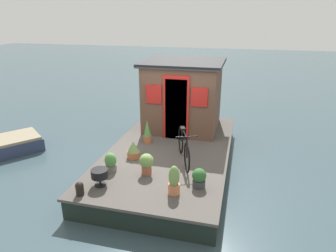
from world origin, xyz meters
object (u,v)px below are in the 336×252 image
houseboat_cabin (183,95)px  potted_plant_succulent (147,132)px  charcoal_grill (100,174)px  potted_plant_basil (199,178)px  potted_plant_geranium (111,162)px  potted_plant_lavender (146,163)px  mooring_bollard (80,188)px  potted_plant_fern (133,150)px  bicycle (184,147)px  potted_plant_sage (174,181)px

houseboat_cabin → potted_plant_succulent: houseboat_cabin is taller
charcoal_grill → potted_plant_basil: bearing=-77.4°
potted_plant_succulent → potted_plant_geranium: bearing=169.9°
potted_plant_lavender → mooring_bollard: bearing=137.5°
houseboat_cabin → potted_plant_lavender: bearing=176.8°
potted_plant_succulent → potted_plant_geranium: 1.74m
houseboat_cabin → potted_plant_fern: houseboat_cabin is taller
bicycle → mooring_bollard: size_ratio=5.63×
houseboat_cabin → bicycle: 2.44m
potted_plant_sage → potted_plant_lavender: bearing=51.8°
bicycle → potted_plant_succulent: bicycle is taller
potted_plant_fern → potted_plant_geranium: bearing=161.6°
charcoal_grill → potted_plant_succulent: bearing=-6.6°
potted_plant_geranium → potted_plant_fern: size_ratio=1.02×
potted_plant_geranium → mooring_bollard: (-1.03, 0.19, -0.07)m
potted_plant_basil → mooring_bollard: potted_plant_basil is taller
houseboat_cabin → potted_plant_sage: size_ratio=3.82×
bicycle → potted_plant_sage: bearing=-176.1°
potted_plant_fern → charcoal_grill: 1.39m
potted_plant_succulent → mooring_bollard: 2.79m
houseboat_cabin → potted_plant_succulent: (-1.46, 0.68, -0.72)m
potted_plant_succulent → potted_plant_geranium: size_ratio=1.48×
potted_plant_lavender → potted_plant_fern: potted_plant_lavender is taller
potted_plant_sage → potted_plant_geranium: (0.53, 1.57, -0.06)m
potted_plant_fern → potted_plant_sage: bearing=-134.4°
houseboat_cabin → mooring_bollard: 4.45m
potted_plant_geranium → bicycle: bearing=-59.3°
potted_plant_sage → charcoal_grill: size_ratio=1.68×
potted_plant_basil → charcoal_grill: 2.02m
bicycle → potted_plant_geranium: size_ratio=3.59×
potted_plant_basil → mooring_bollard: (-0.87, 2.20, -0.06)m
bicycle → potted_plant_fern: 1.24m
houseboat_cabin → potted_plant_fern: 2.65m
potted_plant_lavender → potted_plant_geranium: size_ratio=1.09×
potted_plant_geranium → charcoal_grill: 0.61m
potted_plant_geranium → mooring_bollard: bearing=169.7°
mooring_bollard → potted_plant_fern: bearing=-13.8°
bicycle → houseboat_cabin: bearing=12.0°
potted_plant_lavender → charcoal_grill: size_ratio=1.35×
bicycle → mooring_bollard: 2.54m
mooring_bollard → potted_plant_lavender: bearing=-42.5°
bicycle → potted_plant_basil: 1.18m
houseboat_cabin → mooring_bollard: size_ratio=8.14×
potted_plant_succulent → mooring_bollard: size_ratio=2.32×
potted_plant_basil → potted_plant_fern: potted_plant_fern is taller
potted_plant_basil → potted_plant_succulent: (1.88, 1.71, 0.11)m
houseboat_cabin → potted_plant_basil: houseboat_cabin is taller
mooring_bollard → potted_plant_succulent: bearing=-10.2°
potted_plant_succulent → potted_plant_fern: potted_plant_succulent is taller
houseboat_cabin → bicycle: size_ratio=1.45×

